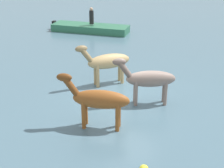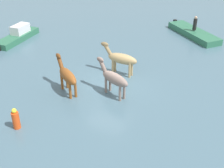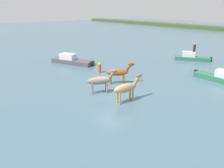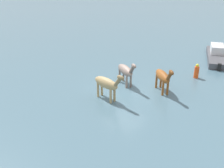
% 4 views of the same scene
% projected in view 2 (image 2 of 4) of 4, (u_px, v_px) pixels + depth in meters
% --- Properties ---
extents(ground_plane, '(199.56, 199.56, 0.00)m').
position_uv_depth(ground_plane, '(109.00, 87.00, 17.64)').
color(ground_plane, '#476675').
extents(horse_chestnut_trailing, '(0.79, 2.62, 2.03)m').
position_uv_depth(horse_chestnut_trailing, '(121.00, 59.00, 18.55)').
color(horse_chestnut_trailing, tan).
rests_on(horse_chestnut_trailing, ground_plane).
extents(horse_dark_mare, '(1.47, 2.48, 2.00)m').
position_uv_depth(horse_dark_mare, '(114.00, 78.00, 16.30)').
color(horse_dark_mare, gray).
rests_on(horse_dark_mare, ground_plane).
extents(horse_gray_outer, '(1.88, 2.32, 2.02)m').
position_uv_depth(horse_gray_outer, '(67.00, 76.00, 16.56)').
color(horse_gray_outer, brown).
rests_on(horse_gray_outer, ground_plane).
extents(boat_launch_far, '(5.03, 5.10, 0.77)m').
position_uv_depth(boat_launch_far, '(193.00, 34.00, 25.22)').
color(boat_launch_far, '#2D6B4C').
rests_on(boat_launch_far, ground_plane).
extents(boat_motor_center, '(4.79, 1.43, 1.34)m').
position_uv_depth(boat_motor_center, '(18.00, 36.00, 24.26)').
color(boat_motor_center, '#2D6B4C').
rests_on(boat_motor_center, ground_plane).
extents(person_helmsman_aft, '(0.32, 0.32, 1.19)m').
position_uv_depth(person_helmsman_aft, '(195.00, 24.00, 24.55)').
color(person_helmsman_aft, black).
rests_on(person_helmsman_aft, boat_launch_far).
extents(buoy_channel_marker, '(0.36, 0.36, 1.14)m').
position_uv_depth(buoy_channel_marker, '(16.00, 119.00, 13.95)').
color(buoy_channel_marker, '#E54C19').
rests_on(buoy_channel_marker, ground_plane).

